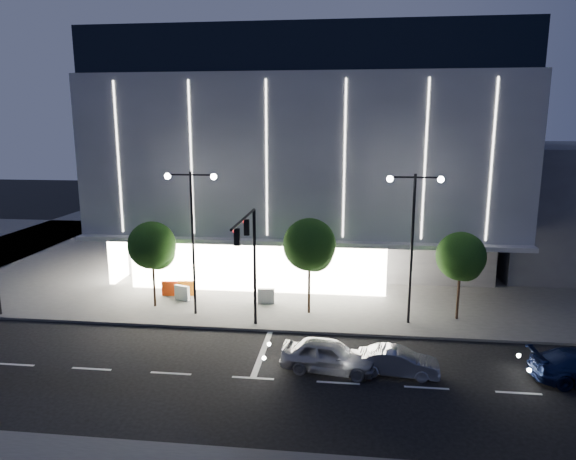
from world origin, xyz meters
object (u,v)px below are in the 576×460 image
(tree_right, at_px, (461,259))
(barrier_a, at_px, (170,288))
(street_lamp_west, at_px, (192,222))
(barrier_c, at_px, (186,288))
(tree_mid, at_px, (310,248))
(traffic_mast, at_px, (250,249))
(barrier_b, at_px, (182,293))
(car_second, at_px, (398,362))
(barrier_d, at_px, (266,296))
(street_lamp_east, at_px, (413,227))
(car_lead, at_px, (328,355))
(tree_left, at_px, (153,248))

(tree_right, relative_size, barrier_a, 5.01)
(street_lamp_west, distance_m, barrier_c, 6.49)
(street_lamp_west, xyz_separation_m, tree_mid, (7.03, 1.02, -1.62))
(traffic_mast, xyz_separation_m, barrier_c, (-5.67, 6.00, -4.38))
(tree_right, distance_m, barrier_b, 18.00)
(street_lamp_west, bearing_deg, tree_right, 3.64)
(car_second, distance_m, barrier_d, 11.60)
(street_lamp_east, distance_m, tree_right, 3.81)
(traffic_mast, relative_size, tree_mid, 1.15)
(traffic_mast, relative_size, barrier_d, 6.43)
(tree_right, xyz_separation_m, car_lead, (-7.53, -7.34, -3.10))
(car_second, bearing_deg, barrier_c, 60.65)
(barrier_c, bearing_deg, barrier_b, -91.89)
(traffic_mast, bearing_deg, street_lamp_east, 16.48)
(street_lamp_east, distance_m, barrier_a, 16.92)
(tree_right, bearing_deg, traffic_mast, -162.98)
(traffic_mast, height_order, tree_left, traffic_mast)
(car_lead, relative_size, barrier_c, 4.21)
(tree_mid, xyz_separation_m, barrier_a, (-9.78, 2.16, -3.68))
(street_lamp_east, height_order, car_second, street_lamp_east)
(tree_right, distance_m, car_lead, 10.96)
(street_lamp_west, bearing_deg, tree_left, 161.06)
(barrier_d, bearing_deg, tree_mid, -28.06)
(tree_left, height_order, tree_right, tree_left)
(street_lamp_west, relative_size, tree_right, 1.63)
(tree_left, xyz_separation_m, barrier_a, (0.22, 2.16, -3.38))
(street_lamp_east, distance_m, tree_mid, 6.27)
(traffic_mast, bearing_deg, barrier_d, 89.05)
(barrier_c, distance_m, barrier_d, 5.84)
(barrier_c, bearing_deg, tree_right, -12.15)
(tree_left, distance_m, barrier_a, 4.02)
(street_lamp_west, bearing_deg, barrier_c, 116.63)
(barrier_a, relative_size, barrier_c, 1.00)
(tree_right, bearing_deg, tree_left, 180.00)
(tree_right, bearing_deg, tree_mid, 180.00)
(barrier_c, bearing_deg, tree_left, -123.91)
(street_lamp_east, xyz_separation_m, barrier_d, (-8.92, 2.34, -5.31))
(tree_left, height_order, barrier_d, tree_left)
(street_lamp_west, bearing_deg, barrier_d, 29.83)
(tree_left, xyz_separation_m, car_lead, (11.47, -7.34, -3.25))
(tree_mid, height_order, car_second, tree_mid)
(barrier_c, bearing_deg, car_lead, -48.20)
(barrier_a, height_order, barrier_d, same)
(street_lamp_east, height_order, tree_left, street_lamp_east)
(car_second, height_order, barrier_b, car_second)
(street_lamp_east, bearing_deg, traffic_mast, -163.52)
(car_lead, xyz_separation_m, barrier_c, (-10.17, 9.66, -0.14))
(traffic_mast, bearing_deg, car_lead, -39.10)
(street_lamp_west, height_order, car_second, street_lamp_west)
(street_lamp_west, distance_m, barrier_b, 6.03)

